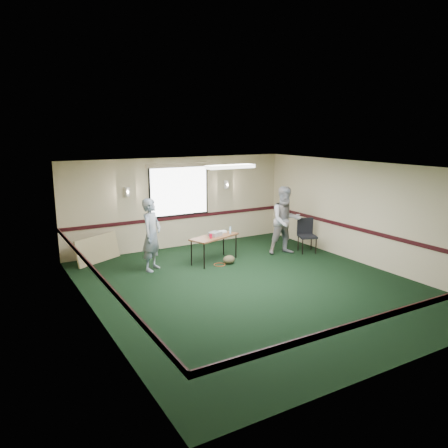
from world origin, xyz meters
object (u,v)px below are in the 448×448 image
person_right (286,221)px  person_left (152,235)px  projector (215,234)px  conference_chair (306,232)px  folding_table (214,238)px

person_right → person_left: bearing=-173.6°
projector → person_right: bearing=-30.6°
conference_chair → person_left: (-4.51, 0.60, 0.35)m
conference_chair → person_right: (-0.68, 0.12, 0.40)m
conference_chair → person_right: 0.79m
conference_chair → person_left: person_left is taller
folding_table → person_left: person_left is taller
folding_table → person_left: (-1.71, 0.15, 0.26)m
projector → conference_chair: conference_chair is taller
person_right → conference_chair: bearing=3.3°
folding_table → person_left: size_ratio=0.83×
projector → conference_chair: size_ratio=0.32×
conference_chair → person_right: person_right is taller
folding_table → conference_chair: bearing=-29.0°
projector → person_left: size_ratio=0.17×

